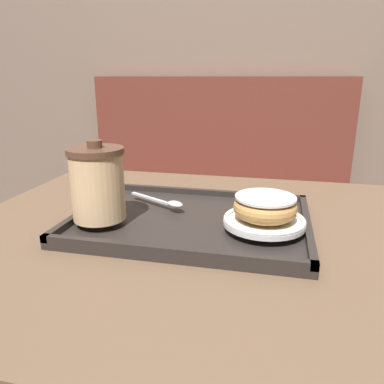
{
  "coord_description": "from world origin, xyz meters",
  "views": [
    {
      "loc": [
        0.15,
        -0.61,
        1.0
      ],
      "look_at": [
        0.01,
        0.02,
        0.8
      ],
      "focal_mm": 35.0,
      "sensor_mm": 36.0,
      "label": 1
    }
  ],
  "objects": [
    {
      "name": "serving_tray",
      "position": [
        0.01,
        0.02,
        0.74
      ],
      "size": [
        0.42,
        0.31,
        0.02
      ],
      "color": "#282321",
      "rests_on": "cafe_table"
    },
    {
      "name": "cafe_table",
      "position": [
        0.0,
        0.0,
        0.56
      ],
      "size": [
        0.86,
        0.77,
        0.73
      ],
      "color": "brown",
      "rests_on": "ground_plane"
    },
    {
      "name": "booth_bench",
      "position": [
        -0.1,
        0.87,
        0.32
      ],
      "size": [
        1.11,
        0.44,
        1.0
      ],
      "color": "brown",
      "rests_on": "ground_plane"
    },
    {
      "name": "coffee_cup_front",
      "position": [
        -0.15,
        -0.04,
        0.82
      ],
      "size": [
        0.1,
        0.1,
        0.14
      ],
      "color": "#E0B784",
      "rests_on": "serving_tray"
    },
    {
      "name": "wall_behind",
      "position": [
        0.0,
        1.1,
        1.2
      ],
      "size": [
        8.0,
        0.05,
        2.4
      ],
      "color": "#7A6656",
      "rests_on": "ground_plane"
    },
    {
      "name": "spoon",
      "position": [
        -0.05,
        0.05,
        0.76
      ],
      "size": [
        0.13,
        0.08,
        0.01
      ],
      "rotation": [
        0.0,
        0.0,
        5.78
      ],
      "color": "silver",
      "rests_on": "serving_tray"
    },
    {
      "name": "plate_with_chocolate_donut",
      "position": [
        0.14,
        -0.01,
        0.77
      ],
      "size": [
        0.14,
        0.14,
        0.01
      ],
      "color": "white",
      "rests_on": "serving_tray"
    },
    {
      "name": "donut_chocolate_glazed",
      "position": [
        0.14,
        -0.01,
        0.79
      ],
      "size": [
        0.11,
        0.11,
        0.04
      ],
      "color": "tan",
      "rests_on": "plate_with_chocolate_donut"
    }
  ]
}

